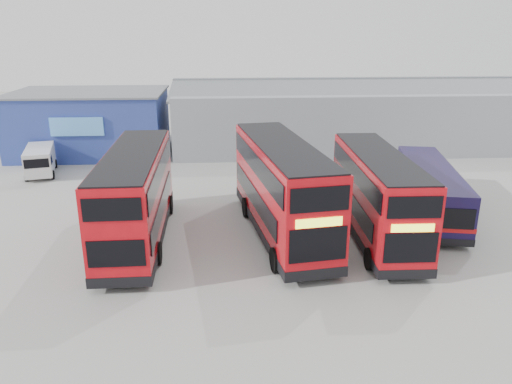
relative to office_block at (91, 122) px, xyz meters
name	(u,v)px	position (x,y,z in m)	size (l,w,h in m)	color
ground_plane	(282,232)	(14.00, -17.99, -2.58)	(120.00, 120.00, 0.00)	gray
office_block	(91,122)	(0.00, 0.00, 0.00)	(12.30, 8.32, 5.12)	navy
maintenance_shed	(346,115)	(22.00, 2.01, 0.02)	(30.50, 12.00, 5.89)	gray
double_decker_left	(136,198)	(6.70, -18.65, -0.31)	(2.90, 10.82, 4.55)	red
double_decker_centre	(282,190)	(13.92, -18.33, -0.19)	(4.35, 11.58, 4.79)	red
double_decker_right	(377,197)	(18.60, -18.94, -0.42)	(2.77, 10.30, 4.33)	red
single_decker_blue	(430,191)	(22.60, -15.95, -1.21)	(4.23, 10.42, 2.76)	#100C38
panel_van	(40,160)	(-2.19, -6.40, -1.49)	(2.78, 4.75, 1.95)	silver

